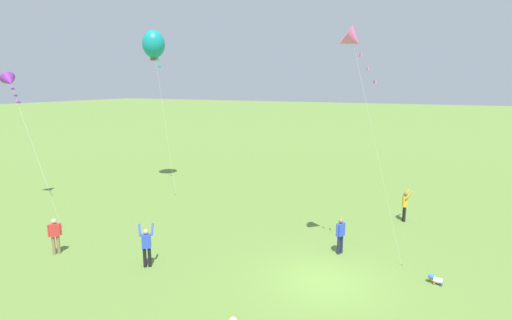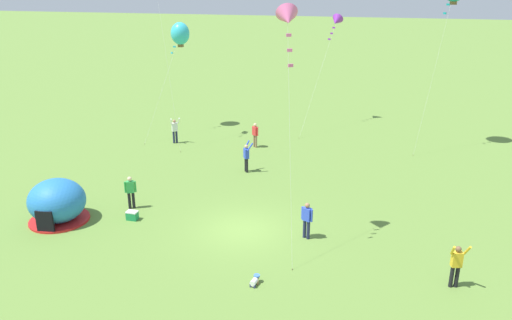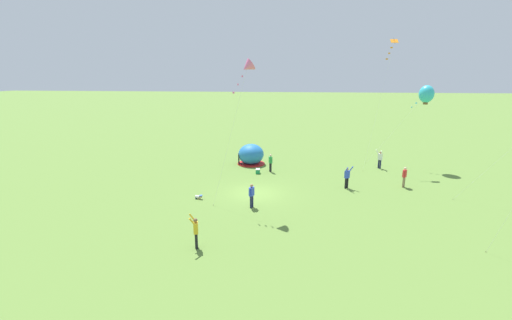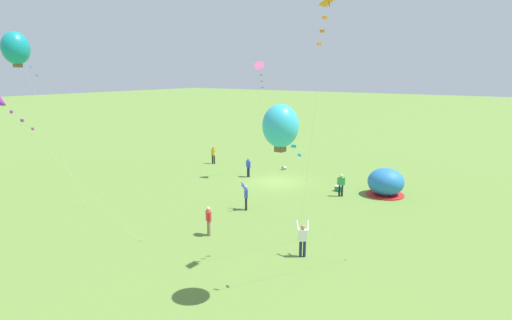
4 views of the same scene
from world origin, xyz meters
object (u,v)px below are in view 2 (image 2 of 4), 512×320
at_px(kite_purple, 336,21).
at_px(person_arms_raised, 456,264).
at_px(kite_cyan, 180,34).
at_px(kite_pink, 288,18).
at_px(person_watching_sky, 246,156).
at_px(person_near_tent, 255,134).
at_px(cooler_box, 132,215).
at_px(toddler_crawling, 255,280).
at_px(person_with_toddler, 131,191).
at_px(person_far_back, 307,219).
at_px(person_strolling, 175,130).
at_px(popup_tent, 57,202).

bearing_deg(kite_purple, person_arms_raised, -71.49).
xyz_separation_m(kite_cyan, kite_pink, (11.50, -15.72, 2.33)).
bearing_deg(person_watching_sky, kite_purple, 75.44).
bearing_deg(kite_pink, person_near_tent, 111.09).
height_order(person_near_tent, kite_cyan, kite_cyan).
distance_m(cooler_box, person_near_tent, 12.69).
bearing_deg(toddler_crawling, person_near_tent, 105.62).
height_order(person_arms_raised, kite_cyan, kite_cyan).
bearing_deg(cooler_box, person_with_toddler, 119.49).
bearing_deg(kite_cyan, cooler_box, -75.65).
distance_m(person_watching_sky, person_near_tent, 4.79).
relative_size(person_watching_sky, person_near_tent, 1.10).
bearing_deg(person_far_back, person_near_tent, 115.62).
relative_size(person_watching_sky, person_strolling, 1.00).
distance_m(person_arms_raised, person_watching_sky, 14.51).
distance_m(person_strolling, kite_purple, 15.09).
bearing_deg(person_far_back, person_watching_sky, 124.41).
bearing_deg(popup_tent, cooler_box, 17.46).
distance_m(cooler_box, kite_cyan, 17.73).
height_order(person_strolling, person_near_tent, person_strolling).
bearing_deg(person_near_tent, kite_pink, -68.91).
height_order(toddler_crawling, person_near_tent, person_near_tent).
bearing_deg(person_with_toddler, person_watching_sky, 57.58).
bearing_deg(person_strolling, popup_tent, -91.36).
bearing_deg(cooler_box, person_far_back, 2.95).
height_order(person_strolling, kite_pink, kite_pink).
bearing_deg(kite_cyan, person_near_tent, -26.78).
bearing_deg(toddler_crawling, person_watching_sky, 108.10).
bearing_deg(cooler_box, kite_cyan, 104.35).
xyz_separation_m(cooler_box, kite_pink, (7.46, 0.06, 9.33)).
distance_m(person_arms_raised, kite_pink, 11.21).
relative_size(person_near_tent, kite_cyan, 0.21).
bearing_deg(person_near_tent, cooler_box, -102.34).
bearing_deg(person_watching_sky, toddler_crawling, -71.90).
height_order(person_near_tent, kite_purple, kite_purple).
relative_size(person_near_tent, person_with_toddler, 1.00).
height_order(person_arms_raised, person_near_tent, person_arms_raised).
height_order(person_watching_sky, person_with_toddler, person_watching_sky).
height_order(cooler_box, person_far_back, person_far_back).
xyz_separation_m(popup_tent, person_arms_raised, (17.79, -0.79, 0.00)).
bearing_deg(person_far_back, kite_cyan, 129.10).
xyz_separation_m(toddler_crawling, person_near_tent, (-4.50, 16.08, 0.79)).
bearing_deg(kite_purple, kite_pink, -88.43).
bearing_deg(person_far_back, person_with_toddler, 175.53).
distance_m(toddler_crawling, kite_purple, 25.67).
xyz_separation_m(person_far_back, person_near_tent, (-5.73, 11.95, 0.00)).
xyz_separation_m(person_arms_raised, person_near_tent, (-11.75, 14.22, -0.03)).
relative_size(popup_tent, person_far_back, 1.63).
height_order(person_with_toddler, kite_purple, kite_purple).
distance_m(person_strolling, person_with_toddler, 10.89).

